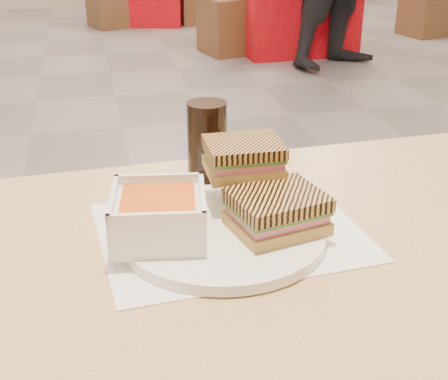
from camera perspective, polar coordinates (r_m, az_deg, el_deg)
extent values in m
cube|color=tan|center=(0.87, 5.72, -6.26)|extent=(1.23, 0.75, 0.03)
cube|color=white|center=(0.90, 0.56, -3.86)|extent=(0.39, 0.31, 0.00)
cylinder|color=white|center=(0.88, -0.12, -3.95)|extent=(0.29, 0.29, 0.02)
cube|color=white|center=(0.85, -6.02, -2.73)|extent=(0.14, 0.14, 0.05)
cube|color=orange|center=(0.83, -6.11, -0.94)|extent=(0.11, 0.11, 0.01)
cube|color=white|center=(0.83, -2.00, -0.57)|extent=(0.03, 0.13, 0.01)
cube|color=white|center=(0.84, -10.23, -0.79)|extent=(0.03, 0.13, 0.01)
cube|color=white|center=(0.88, -6.01, 1.02)|extent=(0.13, 0.03, 0.01)
cube|color=white|center=(0.78, -6.26, -2.62)|extent=(0.13, 0.03, 0.01)
cube|color=#A47E3A|center=(0.87, 4.86, -3.06)|extent=(0.14, 0.13, 0.02)
cube|color=#C86476|center=(0.86, 4.89, -2.17)|extent=(0.13, 0.12, 0.01)
cube|color=#386B23|center=(0.86, 4.92, -1.62)|extent=(0.14, 0.12, 0.01)
cube|color=olive|center=(0.85, 4.95, -0.89)|extent=(0.14, 0.13, 0.02)
cube|color=#A47E3A|center=(0.92, 1.81, 2.07)|extent=(0.11, 0.09, 0.02)
cube|color=#C86476|center=(0.92, 1.82, 2.86)|extent=(0.10, 0.09, 0.01)
cube|color=#386B23|center=(0.91, 1.83, 3.34)|extent=(0.11, 0.09, 0.01)
cube|color=olive|center=(0.91, 1.84, 3.98)|extent=(0.11, 0.09, 0.02)
cylinder|color=black|center=(1.03, -1.57, 4.32)|extent=(0.07, 0.07, 0.14)
cube|color=red|center=(5.46, 6.18, 16.98)|extent=(0.94, 0.94, 0.80)
cube|color=brown|center=(5.29, 0.41, 14.93)|extent=(0.49, 0.49, 0.45)
cube|color=brown|center=(6.30, 18.08, 15.30)|extent=(0.45, 0.45, 0.42)
cube|color=brown|center=(6.54, -10.43, 16.45)|extent=(0.49, 0.49, 0.43)
cube|color=brown|center=(6.63, -2.52, 16.87)|extent=(0.40, 0.40, 0.41)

